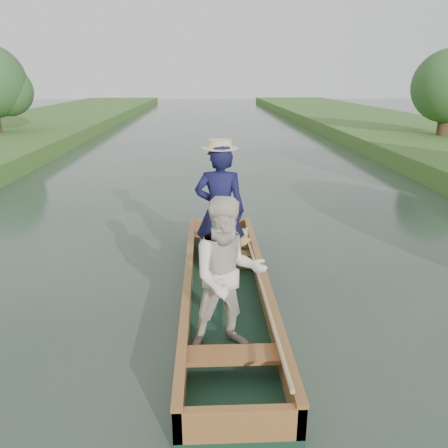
{
  "coord_description": "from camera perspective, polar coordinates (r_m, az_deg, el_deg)",
  "views": [
    {
      "loc": [
        -0.25,
        -5.33,
        2.95
      ],
      "look_at": [
        0.0,
        0.6,
        0.95
      ],
      "focal_mm": 35.0,
      "sensor_mm": 36.0,
      "label": 1
    }
  ],
  "objects": [
    {
      "name": "punt",
      "position": [
        5.7,
        0.11,
        -4.6
      ],
      "size": [
        1.12,
        5.0,
        2.11
      ],
      "color": "#133221",
      "rests_on": "ground"
    },
    {
      "name": "trees_far",
      "position": [
        12.94,
        2.81,
        16.76
      ],
      "size": [
        22.67,
        16.37,
        4.41
      ],
      "color": "#47331E",
      "rests_on": "ground"
    },
    {
      "name": "ground",
      "position": [
        6.1,
        0.24,
        -10.32
      ],
      "size": [
        120.0,
        120.0,
        0.0
      ],
      "primitive_type": "plane",
      "color": "#283D30",
      "rests_on": "ground"
    }
  ]
}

